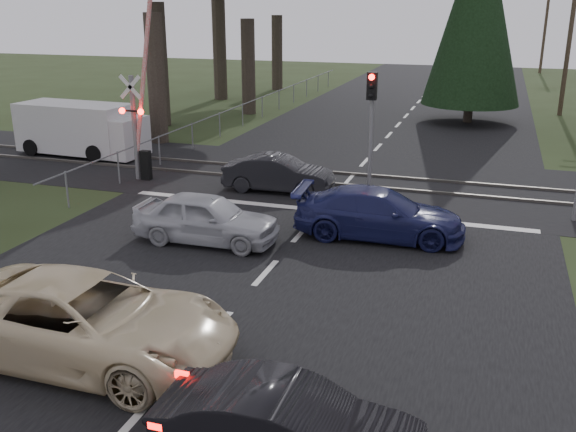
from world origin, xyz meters
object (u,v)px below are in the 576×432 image
at_px(traffic_signal_center, 371,112).
at_px(white_van, 84,129).
at_px(blue_sedan, 379,214).
at_px(crossing_signal, 140,125).
at_px(dark_hatchback, 289,431).
at_px(silver_car, 206,218).
at_px(cream_coupe, 85,320).
at_px(dark_car_far, 279,174).
at_px(utility_pole_mid, 571,31).
at_px(utility_pole_far, 546,20).

height_order(traffic_signal_center, white_van, traffic_signal_center).
bearing_deg(blue_sedan, crossing_signal, 66.69).
distance_m(dark_hatchback, blue_sedan, 9.77).
xyz_separation_m(crossing_signal, silver_car, (5.02, -5.26, -1.38)).
relative_size(cream_coupe, white_van, 0.99).
bearing_deg(silver_car, crossing_signal, 43.14).
height_order(dark_hatchback, dark_car_far, dark_hatchback).
xyz_separation_m(utility_pole_mid, blue_sedan, (-6.36, -23.64, -4.04)).
distance_m(blue_sedan, dark_car_far, 5.42).
xyz_separation_m(utility_pole_mid, dark_hatchback, (-5.83, -33.39, -4.09)).
distance_m(crossing_signal, traffic_signal_center, 8.36).
xyz_separation_m(cream_coupe, dark_car_far, (-0.23, 11.55, -0.16)).
bearing_deg(blue_sedan, dark_car_far, 46.51).
distance_m(silver_car, white_van, 12.49).
height_order(dark_hatchback, silver_car, silver_car).
relative_size(crossing_signal, cream_coupe, 1.24).
xyz_separation_m(silver_car, blue_sedan, (4.40, 1.84, 0.00)).
bearing_deg(dark_hatchback, dark_car_far, 18.84).
xyz_separation_m(crossing_signal, blue_sedan, (9.42, -3.42, -1.37)).
relative_size(blue_sedan, white_van, 0.83).
bearing_deg(utility_pole_far, dark_car_far, -103.09).
bearing_deg(utility_pole_far, cream_coupe, -100.26).
relative_size(crossing_signal, dark_hatchback, 1.82).
bearing_deg(dark_hatchback, utility_pole_mid, -10.46).
xyz_separation_m(crossing_signal, traffic_signal_center, (8.27, 0.89, 0.75)).
bearing_deg(blue_sedan, dark_hatchback, 179.73).
bearing_deg(white_van, utility_pole_far, 67.55).
height_order(utility_pole_mid, utility_pole_far, same).
bearing_deg(cream_coupe, utility_pole_far, -10.44).
bearing_deg(crossing_signal, silver_car, -46.34).
height_order(traffic_signal_center, silver_car, traffic_signal_center).
distance_m(traffic_signal_center, silver_car, 7.28).
bearing_deg(white_van, cream_coupe, -52.08).
bearing_deg(traffic_signal_center, dark_car_far, -164.68).
distance_m(utility_pole_mid, utility_pole_far, 25.00).
distance_m(utility_pole_mid, blue_sedan, 24.81).
xyz_separation_m(blue_sedan, dark_car_far, (-4.14, 3.49, -0.06)).
relative_size(utility_pole_far, dark_hatchback, 2.35).
relative_size(crossing_signal, traffic_signal_center, 1.70).
height_order(crossing_signal, white_van, crossing_signal).
distance_m(crossing_signal, dark_hatchback, 16.57).
bearing_deg(traffic_signal_center, white_van, 171.23).
relative_size(silver_car, blue_sedan, 0.85).
xyz_separation_m(dark_hatchback, silver_car, (-4.92, 7.92, 0.05)).
height_order(utility_pole_mid, white_van, utility_pole_mid).
height_order(traffic_signal_center, cream_coupe, traffic_signal_center).
bearing_deg(utility_pole_mid, silver_car, -112.89).
xyz_separation_m(silver_car, dark_car_far, (0.26, 5.33, -0.06)).
distance_m(crossing_signal, utility_pole_far, 47.96).
bearing_deg(utility_pole_far, utility_pole_mid, -90.00).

